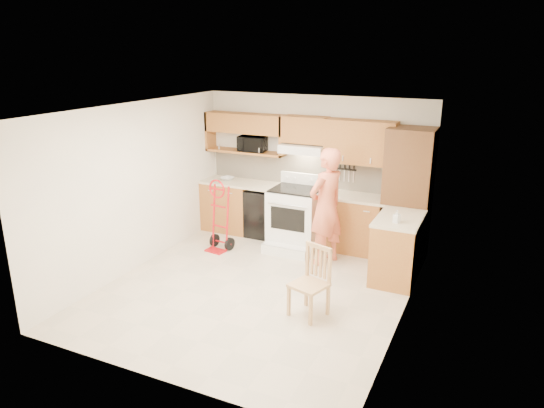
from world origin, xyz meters
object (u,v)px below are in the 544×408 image
Objects in this scene: microwave at (253,144)px; person at (326,207)px; dining_chair at (309,283)px; range at (294,214)px; hand_truck at (218,219)px.

microwave is 2.00m from person.
dining_chair is at bearing 36.62° from person.
person is 2.03× the size of dining_chair.
range is 0.82m from person.
person is 1.67× the size of hand_truck.
hand_truck is 1.21× the size of dining_chair.
hand_truck is at bearing -149.96° from range.
person is at bearing -28.29° from range.
person reaches higher than range.
hand_truck is 2.54m from dining_chair.
range is (1.01, -0.47, -1.02)m from microwave.
microwave is at bearing -91.89° from person.
microwave is 1.51m from range.
dining_chair is at bearing -62.97° from range.
microwave is at bearing 155.18° from range.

